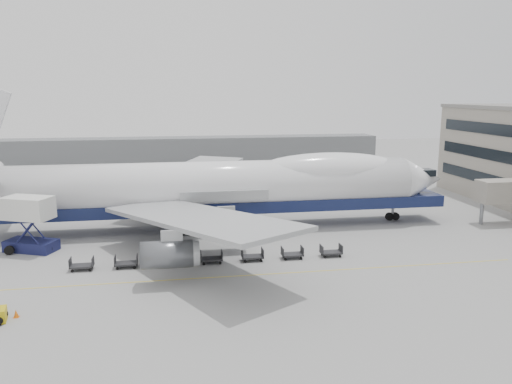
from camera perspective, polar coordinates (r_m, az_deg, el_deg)
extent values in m
plane|color=gray|center=(55.04, -3.68, -7.41)|extent=(260.00, 260.00, 0.00)
cube|color=gold|center=(49.43, -2.95, -9.61)|extent=(60.00, 0.15, 0.01)
cube|color=gray|center=(76.13, 27.06, 0.12)|extent=(9.00, 3.00, 3.00)
cylinder|color=slate|center=(74.42, 24.37, -2.24)|extent=(0.50, 0.50, 3.00)
cube|color=slate|center=(122.80, -11.74, 4.46)|extent=(110.00, 8.00, 7.00)
cylinder|color=white|center=(65.20, -4.82, 0.72)|extent=(52.00, 6.40, 6.40)
cube|color=#111940|center=(65.80, -3.92, -1.45)|extent=(60.00, 5.76, 1.50)
cone|color=white|center=(73.41, 18.36, 1.37)|extent=(6.00, 6.40, 6.40)
ellipsoid|color=white|center=(67.93, 8.39, 2.57)|extent=(20.67, 5.78, 4.56)
cube|color=#9EA0A3|center=(51.21, -6.83, -2.95)|extent=(20.35, 26.74, 2.26)
cube|color=#9EA0A3|center=(79.20, -7.84, 2.09)|extent=(20.35, 26.74, 2.26)
cylinder|color=#595B60|center=(84.19, -9.94, 1.05)|extent=(4.80, 2.60, 2.60)
cylinder|color=#595B60|center=(75.52, -5.42, 0.00)|extent=(4.80, 2.60, 2.60)
cylinder|color=#595B60|center=(56.10, -3.92, -3.95)|extent=(4.80, 2.60, 2.60)
cylinder|color=#595B60|center=(47.25, -10.15, -7.05)|extent=(4.80, 2.60, 2.60)
cylinder|color=slate|center=(72.51, 15.35, -2.17)|extent=(0.36, 0.36, 2.50)
cylinder|color=black|center=(72.67, 15.32, -2.70)|extent=(1.10, 0.45, 1.10)
cylinder|color=slate|center=(63.09, -7.25, -3.84)|extent=(0.36, 0.36, 2.50)
cylinder|color=black|center=(63.28, -7.23, -4.45)|extent=(1.10, 0.45, 1.10)
cylinder|color=slate|center=(68.90, -7.46, -2.55)|extent=(0.36, 0.36, 2.50)
cylinder|color=black|center=(69.07, -7.44, -3.11)|extent=(1.10, 0.45, 1.10)
cube|color=#171B46|center=(62.24, -24.28, -5.59)|extent=(6.27, 4.70, 1.24)
cube|color=silver|center=(61.19, -24.62, -1.66)|extent=(5.94, 4.74, 2.49)
cube|color=#171B46|center=(60.52, -24.74, -3.95)|extent=(3.75, 1.68, 4.45)
cube|color=#171B46|center=(62.85, -24.16, -3.36)|extent=(3.75, 1.68, 4.45)
cube|color=slate|center=(62.90, -24.20, -1.29)|extent=(3.03, 2.31, 0.15)
cylinder|color=black|center=(61.80, -26.37, -6.00)|extent=(1.02, 0.40, 1.02)
cylinder|color=black|center=(63.87, -25.80, -5.41)|extent=(1.02, 0.40, 1.02)
cylinder|color=black|center=(60.72, -22.68, -5.98)|extent=(1.02, 0.40, 1.02)
cylinder|color=black|center=(62.83, -22.22, -5.38)|extent=(1.02, 0.40, 1.02)
cylinder|color=black|center=(45.41, -26.91, -12.38)|extent=(0.67, 0.29, 0.67)
cone|color=#E45F0C|center=(45.20, -25.74, -12.40)|extent=(0.41, 0.41, 0.64)
cube|color=#E45F0C|center=(45.32, -25.70, -12.76)|extent=(0.44, 0.44, 0.03)
cube|color=#2D2D30|center=(53.84, -19.28, -7.97)|extent=(2.30, 1.35, 0.18)
cube|color=#2D2D30|center=(53.92, -20.47, -7.57)|extent=(0.08, 1.35, 0.90)
cube|color=#2D2D30|center=(53.53, -18.14, -7.55)|extent=(0.08, 1.35, 0.90)
cylinder|color=black|center=(53.58, -20.26, -8.47)|extent=(0.30, 0.12, 0.30)
cylinder|color=black|center=(54.60, -20.05, -8.08)|extent=(0.30, 0.12, 0.30)
cylinder|color=black|center=(53.28, -18.45, -8.46)|extent=(0.30, 0.12, 0.30)
cylinder|color=black|center=(54.31, -18.27, -8.07)|extent=(0.30, 0.12, 0.30)
cube|color=#2D2D30|center=(53.25, -14.61, -7.90)|extent=(2.30, 1.35, 0.18)
cube|color=#2D2D30|center=(53.24, -15.82, -7.52)|extent=(0.08, 1.35, 0.90)
cube|color=#2D2D30|center=(53.03, -13.44, -7.47)|extent=(0.08, 1.35, 0.90)
cylinder|color=black|center=(52.92, -15.57, -8.42)|extent=(0.30, 0.12, 0.30)
cylinder|color=black|center=(53.95, -15.45, -8.03)|extent=(0.30, 0.12, 0.30)
cylinder|color=black|center=(52.75, -13.71, -8.39)|extent=(0.30, 0.12, 0.30)
cylinder|color=black|center=(53.79, -13.63, -8.00)|extent=(0.30, 0.12, 0.30)
cube|color=#2D2D30|center=(53.01, -9.86, -7.79)|extent=(2.30, 1.35, 0.18)
cube|color=#2D2D30|center=(52.91, -11.08, -7.41)|extent=(0.08, 1.35, 0.90)
cube|color=#2D2D30|center=(52.88, -8.68, -7.34)|extent=(0.08, 1.35, 0.90)
cylinder|color=black|center=(52.61, -10.79, -8.32)|extent=(0.30, 0.12, 0.30)
cylinder|color=black|center=(53.65, -10.77, -7.92)|extent=(0.30, 0.12, 0.30)
cylinder|color=black|center=(52.58, -8.92, -8.26)|extent=(0.30, 0.12, 0.30)
cylinder|color=black|center=(53.62, -8.93, -7.87)|extent=(0.30, 0.12, 0.30)
cube|color=#2D2D30|center=(53.13, -5.11, -7.61)|extent=(2.30, 1.35, 0.18)
cube|color=#2D2D30|center=(52.94, -6.32, -7.25)|extent=(0.08, 1.35, 0.90)
cube|color=#2D2D30|center=(53.09, -3.93, -7.15)|extent=(0.08, 1.35, 0.90)
cylinder|color=black|center=(52.66, -5.99, -8.15)|extent=(0.30, 0.12, 0.30)
cylinder|color=black|center=(53.69, -6.07, -7.77)|extent=(0.30, 0.12, 0.30)
cylinder|color=black|center=(52.77, -4.13, -8.07)|extent=(0.30, 0.12, 0.30)
cylinder|color=black|center=(53.81, -4.24, -7.69)|extent=(0.30, 0.12, 0.30)
cube|color=#2D2D30|center=(53.60, -0.42, -7.39)|extent=(2.30, 1.35, 0.18)
cube|color=#2D2D30|center=(53.32, -1.60, -7.05)|extent=(0.08, 1.35, 0.90)
cube|color=#2D2D30|center=(53.65, 0.75, -6.93)|extent=(0.08, 1.35, 0.90)
cylinder|color=black|center=(53.07, -1.24, -7.94)|extent=(0.30, 0.12, 0.30)
cylinder|color=black|center=(54.10, -1.41, -7.56)|extent=(0.30, 0.12, 0.30)
cylinder|color=black|center=(53.32, 0.59, -7.84)|extent=(0.30, 0.12, 0.30)
cylinder|color=black|center=(54.35, 0.38, -7.46)|extent=(0.30, 0.12, 0.30)
cube|color=#2D2D30|center=(54.43, 4.16, -7.13)|extent=(2.30, 1.35, 0.18)
cube|color=#2D2D30|center=(54.06, 3.02, -6.80)|extent=(0.08, 1.35, 0.90)
cube|color=#2D2D30|center=(54.56, 5.29, -6.66)|extent=(0.08, 1.35, 0.90)
cylinder|color=black|center=(53.83, 3.41, -7.67)|extent=(0.30, 0.12, 0.30)
cylinder|color=black|center=(54.84, 3.15, -7.30)|extent=(0.30, 0.12, 0.30)
cylinder|color=black|center=(54.22, 5.17, -7.56)|extent=(0.30, 0.12, 0.30)
cylinder|color=black|center=(55.23, 4.88, -7.20)|extent=(0.30, 0.12, 0.30)
cube|color=#2D2D30|center=(55.58, 8.57, -6.84)|extent=(2.30, 1.35, 0.18)
cube|color=#2D2D30|center=(55.14, 7.48, -6.52)|extent=(0.08, 1.35, 0.90)
cube|color=#2D2D30|center=(55.80, 9.66, -6.37)|extent=(0.08, 1.35, 0.90)
cylinder|color=black|center=(54.93, 7.89, -7.37)|extent=(0.30, 0.12, 0.30)
cylinder|color=black|center=(55.92, 7.55, -7.02)|extent=(0.30, 0.12, 0.30)
cylinder|color=black|center=(55.44, 9.58, -7.24)|extent=(0.30, 0.12, 0.30)
cylinder|color=black|center=(56.43, 9.21, -6.90)|extent=(0.30, 0.12, 0.30)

